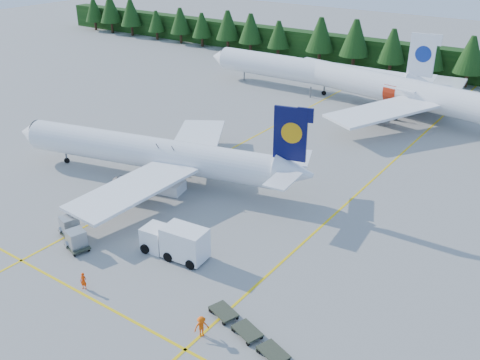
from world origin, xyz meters
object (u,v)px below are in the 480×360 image
Objects in this scene: airliner_navy at (143,152)px; airliner_red at (392,89)px; service_truck at (174,241)px; airstairs at (165,182)px.

airliner_red reaches higher than airliner_navy.
airliner_red is (15.35, 41.55, 0.51)m from airliner_navy.
airliner_navy is 18.13m from service_truck.
airliner_navy is 44.30m from airliner_red.
airstairs is 1.03× the size of service_truck.
airstairs is 14.07m from service_truck.
service_truck is at bearing -57.55° from airstairs.
airstairs is (-11.02, -42.59, -2.95)m from airliner_red.
airliner_navy is at bearing -100.08° from airliner_red.
airliner_red is at bearing 55.99° from airliner_navy.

